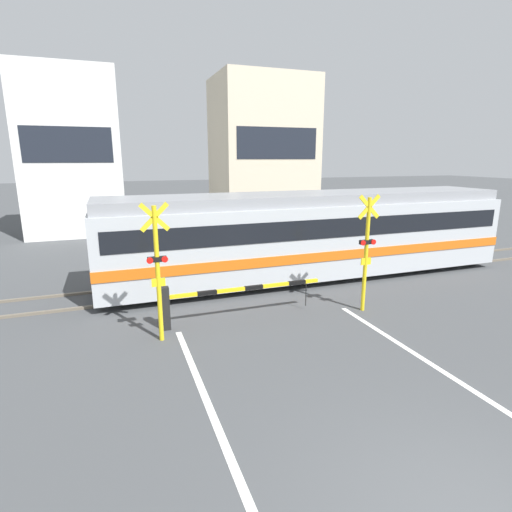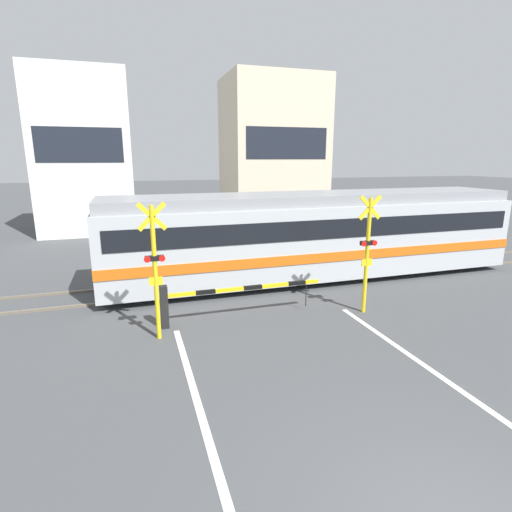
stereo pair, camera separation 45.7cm
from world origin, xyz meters
The scene contains 11 objects.
rail_track_near centered at (0.00, 9.51, 0.04)m, with size 50.00×0.10×0.08m.
rail_track_far centered at (0.00, 10.94, 0.04)m, with size 50.00×0.10×0.08m.
road_stripe_left centered at (-2.43, 1.46, 0.00)m, with size 0.14×10.93×0.01m.
road_stripe_right centered at (2.43, 1.46, 0.00)m, with size 0.14×10.93×0.01m.
commuter_train centered at (3.04, 10.23, 1.67)m, with size 15.07×2.89×3.12m.
crossing_barrier_near centered at (-1.47, 7.23, 0.73)m, with size 4.47×0.20×1.15m.
crossing_barrier_far centered at (1.47, 12.80, 0.73)m, with size 4.47×0.20×1.15m.
crossing_signal_left centered at (-2.88, 6.63, 1.86)m, with size 0.68×0.15×3.36m.
crossing_signal_right centered at (2.88, 6.63, 1.86)m, with size 0.68×0.15×3.36m.
building_left_of_street centered at (-5.64, 23.54, 4.56)m, with size 5.22×5.29×9.11m.
building_right_of_street centered at (6.18, 23.54, 4.75)m, with size 6.28×5.29×9.50m.
Camera 2 is at (-3.36, -2.75, 4.32)m, focal length 28.00 mm.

